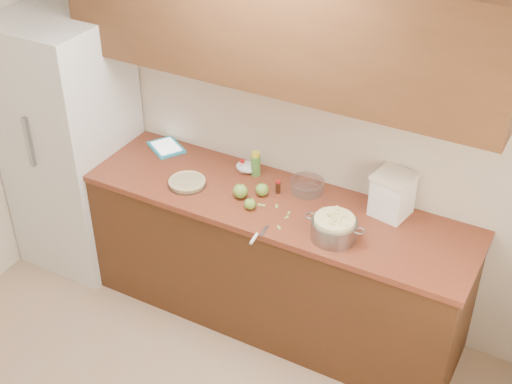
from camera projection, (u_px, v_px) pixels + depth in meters
The scene contains 22 objects.
room_shell at pixel (95, 296), 3.00m from camera, with size 3.60×3.60×3.60m.
counter_run at pixel (261, 256), 4.54m from camera, with size 2.64×0.68×0.92m.
upper_cabinets at pixel (276, 24), 3.81m from camera, with size 2.60×0.34×0.70m, color #59331B.
fridge at pixel (72, 144), 4.84m from camera, with size 0.70×0.70×1.80m, color silver.
pie at pixel (187, 182), 4.37m from camera, with size 0.24×0.24×0.04m.
colander at pixel (334, 228), 3.91m from camera, with size 0.35×0.26×0.13m.
flour_canister at pixel (392, 194), 4.06m from camera, with size 0.25×0.25×0.26m.
tablet at pixel (166, 147), 4.74m from camera, with size 0.30×0.28×0.02m.
paring_knife at pixel (255, 238), 3.93m from camera, with size 0.04×0.20×0.02m.
lemon_bottle at pixel (256, 164), 4.44m from camera, with size 0.06×0.06×0.16m.
cinnamon_shaker at pixel (242, 166), 4.48m from camera, with size 0.04×0.04×0.09m.
vanilla_bottle at pixel (278, 187), 4.29m from camera, with size 0.03×0.03×0.09m.
mixing_bowl at pixel (307, 185), 4.30m from camera, with size 0.21×0.21×0.08m.
paper_towel at pixel (247, 167), 4.50m from camera, with size 0.15×0.12×0.06m, color white.
apple_left at pixel (240, 191), 4.25m from camera, with size 0.09×0.09×0.10m.
apple_center at pixel (262, 190), 4.27m from camera, with size 0.08×0.08×0.09m.
apple_front at pixel (250, 204), 4.15m from camera, with size 0.07×0.07×0.08m.
peel_a at pixel (287, 217), 4.10m from camera, with size 0.03×0.01×0.00m, color #8EB859.
peel_b at pixel (279, 227), 4.02m from camera, with size 0.03×0.01×0.00m, color #8EB859.
peel_c at pixel (261, 205), 4.20m from camera, with size 0.04×0.02×0.00m, color #8EB859.
peel_d at pixel (289, 213), 4.14m from camera, with size 0.03×0.01×0.00m, color #8EB859.
peel_e at pixel (277, 206), 4.19m from camera, with size 0.04×0.01×0.00m, color #8EB859.
Camera 1 is at (1.66, -1.63, 3.35)m, focal length 50.00 mm.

